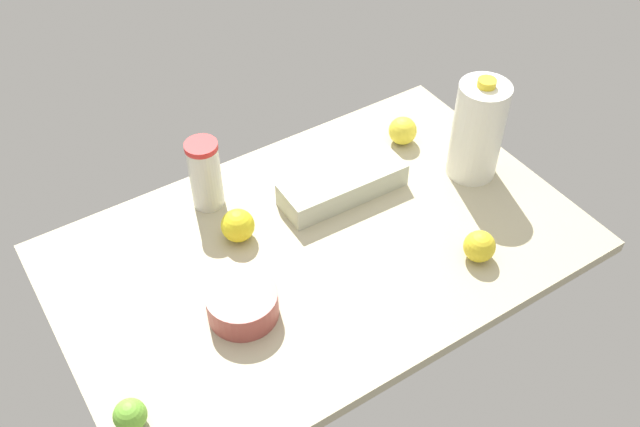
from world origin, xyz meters
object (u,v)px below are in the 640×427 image
(milk_jug, at_px, (478,130))
(tumbler_cup, at_px, (205,174))
(mixing_bowl, at_px, (242,304))
(lemon_loose, at_px, (403,131))
(egg_carton, at_px, (343,185))
(lemon_far_back, at_px, (238,225))
(lime_near_front, at_px, (130,415))
(lemon_beside_bowl, at_px, (479,246))

(milk_jug, relative_size, tumbler_cup, 1.50)
(tumbler_cup, bearing_deg, mixing_bowl, -104.80)
(tumbler_cup, xyz_separation_m, lemon_loose, (0.54, -0.07, -0.06))
(tumbler_cup, bearing_deg, egg_carton, -27.43)
(milk_jug, height_order, egg_carton, milk_jug)
(lemon_far_back, bearing_deg, tumbler_cup, 92.41)
(lime_near_front, relative_size, lemon_beside_bowl, 0.87)
(milk_jug, height_order, lemon_beside_bowl, milk_jug)
(mixing_bowl, distance_m, lemon_beside_bowl, 0.54)
(tumbler_cup, xyz_separation_m, lemon_beside_bowl, (0.43, -0.49, -0.06))
(egg_carton, bearing_deg, lime_near_front, -153.97)
(milk_jug, distance_m, lemon_beside_bowl, 0.32)
(milk_jug, distance_m, egg_carton, 0.36)
(milk_jug, height_order, lemon_far_back, milk_jug)
(milk_jug, relative_size, lemon_far_back, 3.54)
(egg_carton, relative_size, lemon_far_back, 4.04)
(milk_jug, distance_m, tumbler_cup, 0.67)
(egg_carton, relative_size, lemon_loose, 4.23)
(lime_near_front, distance_m, lemon_beside_bowl, 0.82)
(egg_carton, bearing_deg, lemon_far_back, 179.89)
(lime_near_front, height_order, lemon_far_back, lemon_far_back)
(milk_jug, bearing_deg, lime_near_front, -168.47)
(egg_carton, bearing_deg, milk_jug, -16.17)
(mixing_bowl, bearing_deg, lemon_far_back, 64.29)
(lemon_beside_bowl, bearing_deg, milk_jug, 51.81)
(mixing_bowl, bearing_deg, milk_jug, 7.21)
(tumbler_cup, xyz_separation_m, lemon_far_back, (0.01, -0.14, -0.05))
(milk_jug, bearing_deg, mixing_bowl, -172.79)
(milk_jug, bearing_deg, lemon_loose, 111.82)
(lemon_far_back, bearing_deg, milk_jug, -10.42)
(mixing_bowl, height_order, lemon_far_back, lemon_far_back)
(egg_carton, distance_m, lemon_beside_bowl, 0.37)
(lime_near_front, xyz_separation_m, lemon_loose, (0.93, 0.39, 0.01))
(tumbler_cup, bearing_deg, lemon_far_back, -87.59)
(egg_carton, bearing_deg, lemon_loose, 20.43)
(egg_carton, distance_m, lemon_loose, 0.26)
(egg_carton, bearing_deg, mixing_bowl, -151.65)
(lemon_loose, bearing_deg, lemon_far_back, -171.85)
(lemon_far_back, bearing_deg, lemon_loose, 8.15)
(mixing_bowl, height_order, egg_carton, mixing_bowl)
(egg_carton, height_order, tumbler_cup, tumbler_cup)
(mixing_bowl, relative_size, tumbler_cup, 0.82)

